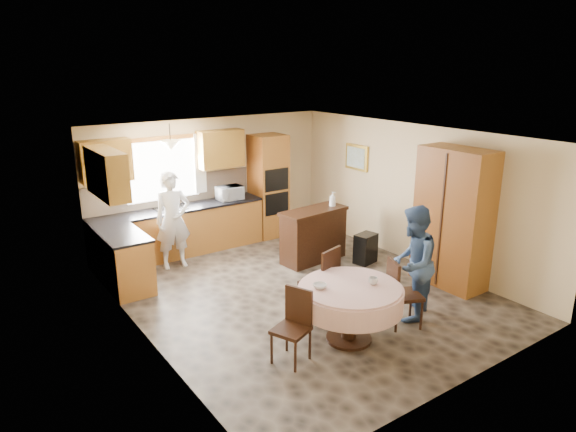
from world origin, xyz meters
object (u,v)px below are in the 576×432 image
(chair_left, at_px, (294,322))
(sideboard, at_px, (313,237))
(cupboard, at_px, (453,218))
(dining_table, at_px, (350,298))
(person_sink, at_px, (173,220))
(person_dining, at_px, (412,263))
(oven_tower, at_px, (268,186))
(chair_right, at_px, (400,290))
(chair_back, at_px, (324,278))

(chair_left, bearing_deg, sideboard, 115.91)
(cupboard, xyz_separation_m, dining_table, (-2.55, -0.43, -0.52))
(sideboard, bearing_deg, person_sink, 146.50)
(sideboard, xyz_separation_m, person_dining, (-0.22, -2.54, 0.37))
(oven_tower, bearing_deg, person_dining, -94.72)
(person_sink, relative_size, person_dining, 1.05)
(chair_left, xyz_separation_m, chair_right, (1.67, -0.15, 0.03))
(oven_tower, relative_size, dining_table, 1.56)
(chair_back, bearing_deg, chair_right, 111.38)
(cupboard, xyz_separation_m, chair_left, (-3.41, -0.37, -0.62))
(dining_table, xyz_separation_m, chair_back, (0.18, 0.76, -0.03))
(person_sink, bearing_deg, cupboard, -39.18)
(cupboard, bearing_deg, person_dining, -162.64)
(chair_back, bearing_deg, person_sink, -86.28)
(cupboard, bearing_deg, sideboard, 119.75)
(oven_tower, relative_size, chair_left, 2.33)
(chair_right, height_order, person_sink, person_sink)
(oven_tower, relative_size, chair_right, 2.19)
(oven_tower, height_order, chair_right, oven_tower)
(cupboard, distance_m, person_dining, 1.52)
(oven_tower, height_order, person_dining, oven_tower)
(cupboard, relative_size, person_sink, 1.30)
(sideboard, distance_m, chair_right, 2.67)
(person_sink, bearing_deg, person_dining, -57.22)
(sideboard, relative_size, chair_back, 1.24)
(person_sink, bearing_deg, chair_back, -66.03)
(chair_left, distance_m, person_sink, 3.66)
(dining_table, relative_size, person_dining, 0.82)
(sideboard, height_order, chair_left, sideboard)
(oven_tower, relative_size, person_sink, 1.22)
(oven_tower, bearing_deg, sideboard, -94.32)
(dining_table, distance_m, person_dining, 1.16)
(oven_tower, distance_m, person_sink, 2.40)
(oven_tower, distance_m, person_dining, 4.26)
(chair_left, relative_size, person_sink, 0.53)
(sideboard, distance_m, person_sink, 2.53)
(chair_back, relative_size, person_dining, 0.62)
(person_sink, bearing_deg, dining_table, -72.39)
(chair_right, bearing_deg, person_sink, 48.32)
(oven_tower, distance_m, chair_back, 3.73)
(cupboard, bearing_deg, chair_left, -173.77)
(cupboard, distance_m, chair_back, 2.46)
(sideboard, height_order, dining_table, sideboard)
(chair_back, bearing_deg, chair_left, 18.84)
(dining_table, bearing_deg, chair_left, 176.10)
(oven_tower, distance_m, dining_table, 4.50)
(dining_table, height_order, person_dining, person_dining)
(oven_tower, xyz_separation_m, person_sink, (-2.33, -0.52, -0.19))
(oven_tower, relative_size, sideboard, 1.66)
(person_sink, xyz_separation_m, person_dining, (1.98, -3.72, -0.04))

